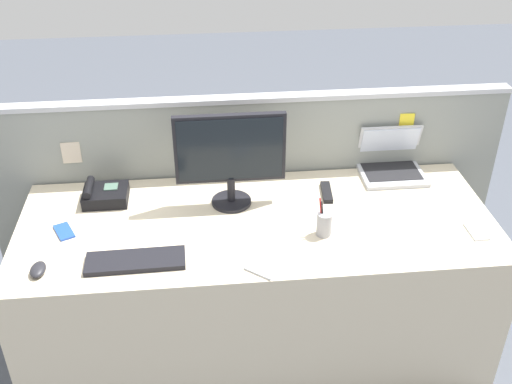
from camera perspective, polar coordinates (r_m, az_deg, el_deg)
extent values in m
plane|color=#4C515B|center=(3.21, 0.09, -13.54)|extent=(10.00, 10.00, 0.00)
cube|color=beige|center=(2.96, 0.10, -8.55)|extent=(2.11, 0.82, 0.74)
cube|color=gray|center=(3.20, -0.73, -0.73)|extent=(2.57, 0.06, 1.11)
cube|color=#B7BAC1|center=(2.94, -0.81, 8.62)|extent=(2.57, 0.07, 0.02)
cube|color=beige|center=(3.05, -16.71, 3.50)|extent=(0.09, 0.01, 0.11)
cube|color=yellow|center=(3.13, 13.73, 6.15)|extent=(0.07, 0.01, 0.11)
cylinder|color=black|center=(2.85, -2.28, -0.87)|extent=(0.18, 0.18, 0.02)
cylinder|color=black|center=(2.81, -2.31, 0.27)|extent=(0.04, 0.04, 0.12)
cube|color=black|center=(2.72, -2.42, 4.07)|extent=(0.49, 0.03, 0.32)
cube|color=black|center=(2.71, -2.40, 3.91)|extent=(0.46, 0.01, 0.29)
cube|color=#B2B5BC|center=(3.13, 12.43, 1.64)|extent=(0.31, 0.26, 0.02)
cube|color=black|center=(3.13, 12.40, 1.91)|extent=(0.27, 0.19, 0.00)
cube|color=#B2B5BC|center=(3.16, 12.16, 4.40)|extent=(0.31, 0.07, 0.22)
cube|color=silver|center=(3.15, 12.19, 4.29)|extent=(0.29, 0.06, 0.20)
cube|color=black|center=(2.94, -13.71, -0.30)|extent=(0.20, 0.17, 0.06)
cube|color=#4C6B5B|center=(2.93, -13.26, 0.47)|extent=(0.06, 0.06, 0.01)
cylinder|color=black|center=(2.92, -15.20, 0.41)|extent=(0.04, 0.15, 0.04)
cube|color=black|center=(2.53, -11.08, -6.26)|extent=(0.40, 0.14, 0.02)
ellipsoid|color=#232328|center=(2.58, -19.51, -6.77)|extent=(0.06, 0.10, 0.03)
cylinder|color=#99999E|center=(2.63, 6.32, -2.98)|extent=(0.06, 0.06, 0.11)
cylinder|color=black|center=(2.61, 6.17, -1.97)|extent=(0.02, 0.02, 0.13)
cylinder|color=red|center=(2.61, 6.03, -1.87)|extent=(0.02, 0.02, 0.13)
cube|color=silver|center=(2.82, 19.71, -3.42)|extent=(0.07, 0.13, 0.01)
cube|color=#B7BAC1|center=(2.45, 0.52, -7.19)|extent=(0.14, 0.13, 0.01)
cube|color=blue|center=(2.78, -17.31, -3.48)|extent=(0.11, 0.14, 0.01)
cube|color=black|center=(2.93, 6.55, -0.01)|extent=(0.06, 0.17, 0.02)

